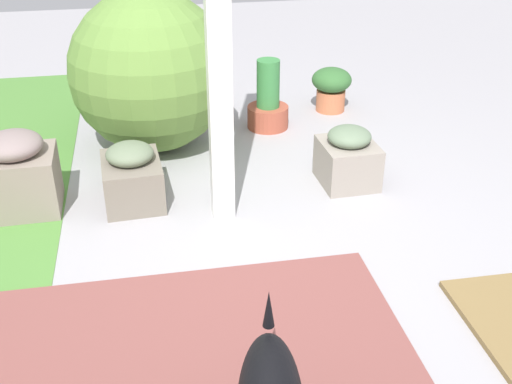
% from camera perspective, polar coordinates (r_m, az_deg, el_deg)
% --- Properties ---
extents(ground_plane, '(12.00, 12.00, 0.00)m').
position_cam_1_polar(ground_plane, '(3.29, -0.43, -5.59)').
color(ground_plane, '#A3A1A5').
extents(stone_planter_nearest, '(0.38, 0.35, 0.38)m').
position_cam_1_polar(stone_planter_nearest, '(3.93, 8.36, 3.11)').
color(stone_planter_nearest, gray).
rests_on(stone_planter_nearest, ground).
extents(stone_planter_mid, '(0.45, 0.36, 0.38)m').
position_cam_1_polar(stone_planter_mid, '(3.75, -11.22, 1.43)').
color(stone_planter_mid, slate).
rests_on(stone_planter_mid, ground).
extents(stone_planter_far, '(0.38, 0.44, 0.49)m').
position_cam_1_polar(stone_planter_far, '(3.82, -20.85, 1.53)').
color(stone_planter_far, gray).
rests_on(stone_planter_far, ground).
extents(round_shrub, '(1.09, 1.09, 1.09)m').
position_cam_1_polar(round_shrub, '(4.33, -9.61, 10.75)').
color(round_shrub, olive).
rests_on(round_shrub, ground).
extents(terracotta_pot_tall, '(0.31, 0.31, 0.52)m').
position_cam_1_polar(terracotta_pot_tall, '(4.71, 1.10, 8.02)').
color(terracotta_pot_tall, '#AB4E39').
rests_on(terracotta_pot_tall, ground).
extents(terracotta_pot_broad, '(0.31, 0.31, 0.35)m').
position_cam_1_polar(terracotta_pot_broad, '(5.07, 6.88, 9.52)').
color(terracotta_pot_broad, '#C46C46').
rests_on(terracotta_pot_broad, ground).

